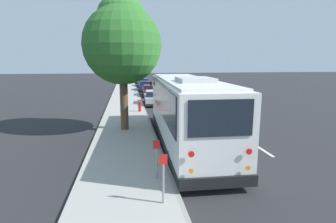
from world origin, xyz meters
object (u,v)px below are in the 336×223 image
at_px(sign_post_near, 163,178).
at_px(sign_post_far, 157,159).
at_px(parked_sedan_navy, 145,86).
at_px(street_tree, 122,40).
at_px(parked_sedan_maroon, 150,91).
at_px(parked_sedan_blue, 143,83).
at_px(fire_hydrant, 140,106).
at_px(parked_sedan_silver, 154,98).
at_px(parked_sedan_white, 139,80).
at_px(shuttle_bus, 185,108).

bearing_deg(sign_post_near, sign_post_far, 0.00).
relative_size(parked_sedan_navy, street_tree, 0.60).
bearing_deg(parked_sedan_maroon, sign_post_far, 177.64).
height_order(parked_sedan_blue, fire_hydrant, parked_sedan_blue).
height_order(parked_sedan_silver, parked_sedan_blue, parked_sedan_silver).
height_order(parked_sedan_silver, parked_sedan_maroon, parked_sedan_silver).
relative_size(sign_post_far, fire_hydrant, 1.60).
xyz_separation_m(parked_sedan_silver, parked_sedan_white, (25.58, 0.04, -0.01)).
xyz_separation_m(parked_sedan_blue, fire_hydrant, (-22.38, 1.73, -0.04)).
relative_size(parked_sedan_silver, sign_post_near, 3.04).
bearing_deg(parked_sedan_navy, parked_sedan_silver, -178.12).
bearing_deg(shuttle_bus, parked_sedan_maroon, 1.95).
bearing_deg(fire_hydrant, shuttle_bus, -167.20).
bearing_deg(sign_post_near, street_tree, 7.24).
height_order(parked_sedan_silver, street_tree, street_tree).
distance_m(parked_sedan_navy, sign_post_near, 29.45).
height_order(parked_sedan_maroon, parked_sedan_blue, parked_sedan_maroon).
relative_size(parked_sedan_maroon, fire_hydrant, 5.59).
relative_size(street_tree, sign_post_near, 5.35).
distance_m(street_tree, sign_post_far, 8.12).
relative_size(street_tree, sign_post_far, 5.75).
distance_m(parked_sedan_silver, parked_sedan_navy, 11.76).
xyz_separation_m(parked_sedan_blue, street_tree, (-27.53, 2.85, 4.51)).
xyz_separation_m(street_tree, sign_post_far, (-6.82, -1.07, -4.28)).
height_order(street_tree, sign_post_far, street_tree).
distance_m(parked_sedan_maroon, sign_post_far, 22.32).
bearing_deg(street_tree, parked_sedan_navy, -7.32).
distance_m(shuttle_bus, street_tree, 5.25).
xyz_separation_m(parked_sedan_blue, sign_post_near, (-35.92, 1.79, 0.28)).
bearing_deg(sign_post_far, parked_sedan_silver, -5.55).
distance_m(shuttle_bus, parked_sedan_silver, 12.11).
relative_size(parked_sedan_silver, fire_hydrant, 5.22).
relative_size(parked_sedan_silver, sign_post_far, 3.27).
relative_size(parked_sedan_navy, parked_sedan_blue, 0.93).
xyz_separation_m(parked_sedan_navy, parked_sedan_white, (13.81, 0.11, -0.02)).
distance_m(parked_sedan_navy, sign_post_far, 27.88).
height_order(parked_sedan_white, fire_hydrant, parked_sedan_white).
bearing_deg(parked_sedan_navy, street_tree, 174.91).
xyz_separation_m(parked_sedan_silver, parked_sedan_blue, (18.28, -0.23, -0.02)).
bearing_deg(shuttle_bus, fire_hydrant, 14.49).
height_order(parked_sedan_white, sign_post_far, sign_post_far).
distance_m(parked_sedan_white, street_tree, 35.21).
distance_m(parked_sedan_silver, fire_hydrant, 4.37).
distance_m(sign_post_near, sign_post_far, 1.57).
distance_m(parked_sedan_maroon, parked_sedan_white, 19.40).
bearing_deg(parked_sedan_blue, shuttle_bus, -176.30).
height_order(parked_sedan_navy, parked_sedan_blue, parked_sedan_navy).
bearing_deg(parked_sedan_blue, fire_hydrant, 179.14).
height_order(shuttle_bus, sign_post_far, shuttle_bus).
bearing_deg(fire_hydrant, street_tree, 167.67).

